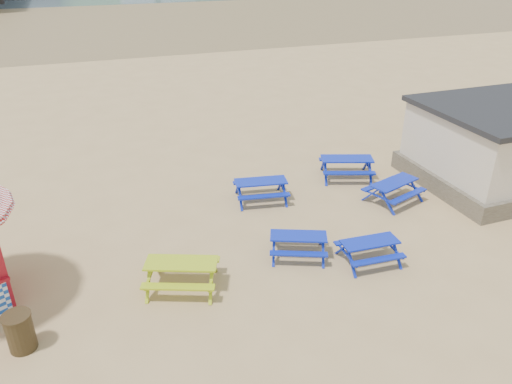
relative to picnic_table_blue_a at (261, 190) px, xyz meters
name	(u,v)px	position (x,y,z in m)	size (l,w,h in m)	color
ground	(278,237)	(-0.40, -2.68, -0.40)	(400.00, 400.00, 0.00)	tan
wet_sand	(112,18)	(-0.40, 52.32, -0.40)	(400.00, 400.00, 0.00)	olive
picnic_table_blue_a	(261,190)	(0.00, 0.00, 0.00)	(2.15, 1.85, 0.80)	#0C2395
picnic_table_blue_b	(346,168)	(3.98, 0.67, 0.03)	(2.51, 2.27, 0.87)	#0C2395
picnic_table_blue_c	(393,191)	(4.61, -1.76, 0.00)	(2.30, 2.06, 0.80)	#0C2395
picnic_table_blue_d	(298,245)	(-0.21, -3.85, -0.04)	(2.12, 1.95, 0.72)	#0C2395
picnic_table_blue_e	(369,251)	(1.66, -4.88, -0.04)	(1.80, 1.49, 0.72)	#0C2395
picnic_table_yellow	(182,275)	(-3.91, -4.18, 0.01)	(2.43, 2.22, 0.83)	#ADA40E
litter_bin	(20,332)	(-8.01, -5.22, 0.11)	(0.68, 0.68, 1.00)	#3B3016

